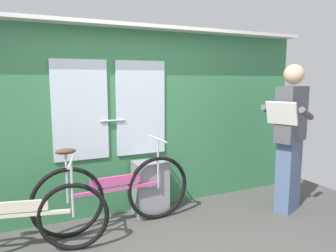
{
  "coord_description": "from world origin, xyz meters",
  "views": [
    {
      "loc": [
        -1.13,
        -2.45,
        1.58
      ],
      "look_at": [
        0.25,
        0.55,
        1.09
      ],
      "focal_mm": 34.08,
      "sensor_mm": 36.0,
      "label": 1
    }
  ],
  "objects_px": {
    "bicycle_near_door": "(115,193)",
    "trash_bin_by_wall": "(150,187)",
    "bicycle_leaning_behind": "(17,219)",
    "passenger_reading_newspaper": "(290,135)"
  },
  "relations": [
    {
      "from": "bicycle_near_door",
      "to": "trash_bin_by_wall",
      "type": "xyz_separation_m",
      "value": [
        0.47,
        0.19,
        -0.07
      ]
    },
    {
      "from": "bicycle_near_door",
      "to": "bicycle_leaning_behind",
      "type": "distance_m",
      "value": 0.96
    },
    {
      "from": "bicycle_leaning_behind",
      "to": "passenger_reading_newspaper",
      "type": "distance_m",
      "value": 3.02
    },
    {
      "from": "bicycle_near_door",
      "to": "bicycle_leaning_behind",
      "type": "relative_size",
      "value": 1.09
    },
    {
      "from": "passenger_reading_newspaper",
      "to": "trash_bin_by_wall",
      "type": "height_order",
      "value": "passenger_reading_newspaper"
    },
    {
      "from": "bicycle_leaning_behind",
      "to": "passenger_reading_newspaper",
      "type": "xyz_separation_m",
      "value": [
        2.96,
        -0.25,
        0.58
      ]
    },
    {
      "from": "trash_bin_by_wall",
      "to": "bicycle_leaning_behind",
      "type": "bearing_deg",
      "value": -165.6
    },
    {
      "from": "bicycle_near_door",
      "to": "passenger_reading_newspaper",
      "type": "xyz_separation_m",
      "value": [
        2.01,
        -0.43,
        0.54
      ]
    },
    {
      "from": "bicycle_near_door",
      "to": "passenger_reading_newspaper",
      "type": "distance_m",
      "value": 2.12
    },
    {
      "from": "bicycle_leaning_behind",
      "to": "trash_bin_by_wall",
      "type": "relative_size",
      "value": 2.49
    }
  ]
}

